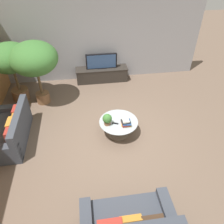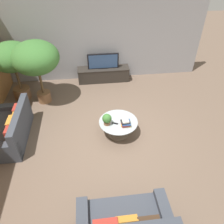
% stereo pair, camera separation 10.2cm
% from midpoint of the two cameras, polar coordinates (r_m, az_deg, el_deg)
% --- Properties ---
extents(ground_plane, '(24.00, 24.00, 0.00)m').
position_cam_midpoint_polar(ground_plane, '(5.90, -0.41, -6.24)').
color(ground_plane, brown).
extents(back_wall_stone, '(7.40, 0.12, 3.00)m').
position_cam_midpoint_polar(back_wall_stone, '(7.90, -3.31, 18.83)').
color(back_wall_stone, '#939399').
rests_on(back_wall_stone, ground).
extents(media_console, '(1.86, 0.50, 0.51)m').
position_cam_midpoint_polar(media_console, '(8.12, -1.88, 9.88)').
color(media_console, '#2D2823').
rests_on(media_console, ground).
extents(television, '(1.10, 0.13, 0.54)m').
position_cam_midpoint_polar(television, '(7.89, -1.96, 13.11)').
color(television, black).
rests_on(television, media_console).
extents(coffee_table, '(1.01, 1.01, 0.44)m').
position_cam_midpoint_polar(coffee_table, '(5.75, 2.15, -3.49)').
color(coffee_table, '#756656').
rests_on(coffee_table, ground).
extents(couch_by_wall, '(0.84, 1.72, 0.84)m').
position_cam_midpoint_polar(couch_by_wall, '(6.19, -24.40, -4.28)').
color(couch_by_wall, '#3D424C').
rests_on(couch_by_wall, ground).
extents(potted_palm_tall, '(1.26, 1.26, 1.87)m').
position_cam_midpoint_polar(potted_palm_tall, '(7.21, -24.21, 12.38)').
color(potted_palm_tall, brown).
rests_on(potted_palm_tall, ground).
extents(potted_palm_corner, '(1.36, 1.36, 1.98)m').
position_cam_midpoint_polar(potted_palm_corner, '(6.74, -18.90, 12.96)').
color(potted_palm_corner, brown).
rests_on(potted_palm_corner, ground).
extents(potted_plant_tabletop, '(0.24, 0.24, 0.31)m').
position_cam_midpoint_polar(potted_plant_tabletop, '(5.47, -0.80, -1.87)').
color(potted_plant_tabletop, brown).
rests_on(potted_plant_tabletop, coffee_table).
extents(book_stack, '(0.28, 0.28, 0.17)m').
position_cam_midpoint_polar(book_stack, '(5.53, 4.08, -2.73)').
color(book_stack, gold).
rests_on(book_stack, coffee_table).
extents(remote_black, '(0.16, 0.10, 0.02)m').
position_cam_midpoint_polar(remote_black, '(5.59, 1.30, -2.99)').
color(remote_black, black).
rests_on(remote_black, coffee_table).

